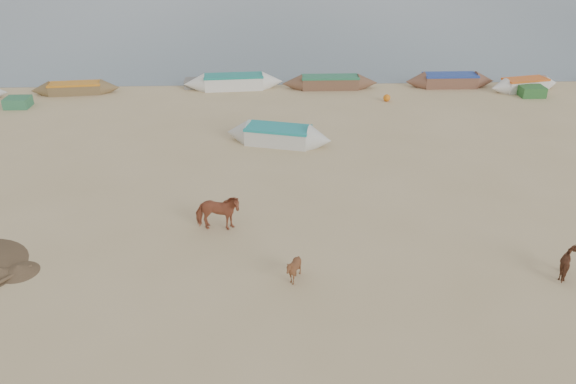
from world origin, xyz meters
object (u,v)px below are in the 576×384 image
at_px(calf_front, 294,269).
at_px(calf_right, 570,264).
at_px(cow_adult, 218,213).
at_px(near_canoe, 278,135).

distance_m(calf_front, calf_right, 8.88).
distance_m(cow_adult, calf_right, 12.01).
height_order(calf_front, calf_right, calf_right).
relative_size(calf_front, near_canoe, 0.17).
distance_m(calf_front, near_canoe, 11.79).
height_order(calf_front, near_canoe, calf_front).
bearing_deg(near_canoe, calf_front, -73.20).
height_order(calf_right, near_canoe, calf_right).
relative_size(cow_adult, near_canoe, 0.31).
bearing_deg(cow_adult, calf_front, -137.60).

